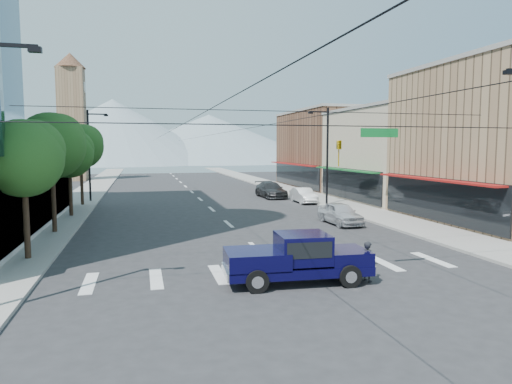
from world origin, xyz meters
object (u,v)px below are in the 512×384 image
pedestrian (368,261)px  parked_car_near (340,213)px  pickup_truck (297,257)px  parked_car_mid (303,195)px  parked_car_far (271,190)px

pedestrian → parked_car_near: bearing=-32.9°
pickup_truck → parked_car_mid: (9.37, 24.83, -0.31)m
pedestrian → parked_car_far: bearing=-21.7°
parked_car_mid → parked_car_far: 5.56m
parked_car_near → parked_car_far: parked_car_far is taller
pedestrian → parked_car_far: parked_car_far is taller
parked_car_near → parked_car_far: size_ratio=0.79×
pedestrian → parked_car_far: size_ratio=0.29×
parked_car_near → parked_car_mid: size_ratio=1.02×
pickup_truck → parked_car_near: bearing=62.1°
parked_car_mid → parked_car_far: size_ratio=0.77×
pedestrian → parked_car_near: size_ratio=0.36×
pedestrian → parked_car_mid: bearing=-27.3°
parked_car_near → parked_car_far: 17.65m
parked_car_mid → pickup_truck: bearing=-110.4°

